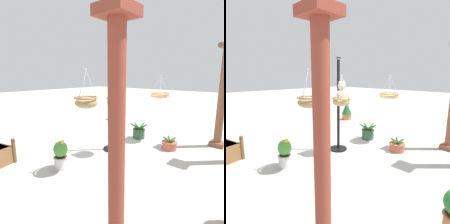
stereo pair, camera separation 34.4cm
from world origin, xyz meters
TOP-DOWN VIEW (x-y plane):
  - ground_plane at (0.00, 0.00)m, footprint 40.00×40.00m
  - display_pole_central at (-0.11, -0.03)m, footprint 0.44×0.44m
  - hanging_basket_with_teddy at (0.04, 0.22)m, footprint 0.44×0.44m
  - teddy_bear at (0.04, 0.25)m, footprint 0.32×0.29m
  - hanging_basket_left_high at (-1.54, 0.56)m, footprint 0.55×0.55m
  - hanging_basket_right_low at (1.05, 0.33)m, footprint 0.45×0.45m
  - greenhouse_pillar_right at (-2.15, 2.00)m, footprint 0.37×0.37m
  - greenhouse_pillar_far_back at (2.01, 1.85)m, footprint 0.33×0.33m
  - potted_plant_fern_front at (1.33, -0.17)m, footprint 0.31×0.31m
  - potted_plant_flowering_red at (-2.77, -2.15)m, footprint 0.42×0.42m
  - potted_plant_bushy_green at (-1.09, 1.11)m, footprint 0.40×0.40m
  - potted_plant_small_succulent at (-1.33, 0.02)m, footprint 0.56×0.54m

SIDE VIEW (x-z plane):
  - ground_plane at x=0.00m, z-range 0.00..0.00m
  - potted_plant_bushy_green at x=-1.09m, z-range -0.04..0.30m
  - potted_plant_small_succulent at x=-1.33m, z-range -0.05..0.43m
  - potted_plant_fern_front at x=1.33m, z-range -0.01..0.60m
  - potted_plant_flowering_red at x=-2.77m, z-range 0.01..0.76m
  - display_pole_central at x=-0.11m, z-range -0.45..1.87m
  - greenhouse_pillar_far_back at x=2.01m, z-range -0.05..2.46m
  - greenhouse_pillar_right at x=-2.15m, z-range -0.05..2.63m
  - hanging_basket_with_teddy at x=0.04m, z-range 0.95..1.66m
  - hanging_basket_left_high at x=-1.54m, z-range 1.03..1.67m
  - hanging_basket_right_low at x=1.05m, z-range 1.04..1.77m
  - teddy_bear at x=0.04m, z-range 1.27..1.74m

